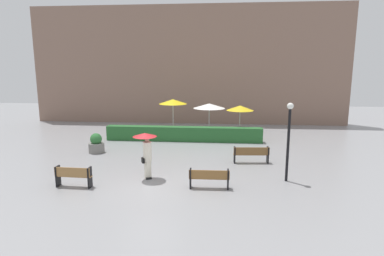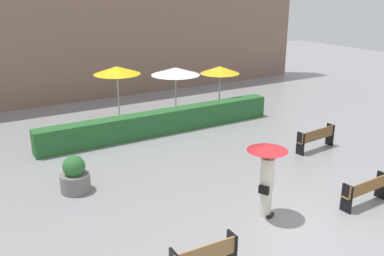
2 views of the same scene
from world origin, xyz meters
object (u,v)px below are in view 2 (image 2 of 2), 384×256
(bench_near_right, at_px, (366,190))
(patio_umbrella_white, at_px, (175,71))
(planter_pot, at_px, (75,176))
(patio_umbrella_yellow, at_px, (117,70))
(bench_far_right, at_px, (317,137))
(patio_umbrella_yellow_far, at_px, (220,70))
(pedestrian_with_umbrella, at_px, (267,169))

(bench_near_right, bearing_deg, patio_umbrella_white, 92.30)
(planter_pot, distance_m, patio_umbrella_white, 8.56)
(patio_umbrella_yellow, bearing_deg, planter_pot, -122.83)
(bench_far_right, height_order, patio_umbrella_yellow_far, patio_umbrella_yellow_far)
(pedestrian_with_umbrella, relative_size, planter_pot, 1.81)
(bench_far_right, height_order, planter_pot, planter_pot)
(patio_umbrella_white, xyz_separation_m, patio_umbrella_yellow_far, (2.20, -0.48, -0.07))
(patio_umbrella_yellow, height_order, patio_umbrella_white, patio_umbrella_yellow)
(bench_far_right, relative_size, patio_umbrella_yellow, 0.71)
(bench_far_right, bearing_deg, patio_umbrella_white, 110.51)
(bench_far_right, bearing_deg, pedestrian_with_umbrella, -150.30)
(bench_near_right, height_order, patio_umbrella_yellow_far, patio_umbrella_yellow_far)
(pedestrian_with_umbrella, distance_m, patio_umbrella_yellow, 9.97)
(patio_umbrella_yellow, relative_size, patio_umbrella_white, 1.10)
(bench_far_right, distance_m, patio_umbrella_white, 7.31)
(bench_far_right, relative_size, patio_umbrella_white, 0.78)
(planter_pot, xyz_separation_m, patio_umbrella_white, (6.46, 5.34, 1.72))
(bench_far_right, relative_size, patio_umbrella_yellow_far, 0.81)
(patio_umbrella_yellow, xyz_separation_m, patio_umbrella_white, (2.73, -0.44, -0.24))
(bench_far_right, height_order, patio_umbrella_white, patio_umbrella_white)
(pedestrian_with_umbrella, distance_m, patio_umbrella_white, 9.82)
(planter_pot, relative_size, patio_umbrella_white, 0.48)
(bench_near_right, relative_size, patio_umbrella_yellow_far, 0.72)
(pedestrian_with_umbrella, bearing_deg, bench_far_right, 29.70)
(pedestrian_with_umbrella, bearing_deg, patio_umbrella_yellow_far, 62.66)
(planter_pot, xyz_separation_m, patio_umbrella_yellow_far, (8.66, 4.86, 1.65))
(bench_far_right, bearing_deg, patio_umbrella_yellow, 126.36)
(pedestrian_with_umbrella, distance_m, patio_umbrella_yellow_far, 10.16)
(pedestrian_with_umbrella, height_order, patio_umbrella_yellow_far, patio_umbrella_yellow_far)
(patio_umbrella_yellow, bearing_deg, bench_near_right, -73.89)
(patio_umbrella_yellow, bearing_deg, patio_umbrella_yellow_far, -10.54)
(bench_far_right, bearing_deg, patio_umbrella_yellow_far, 92.68)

